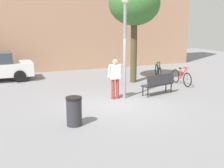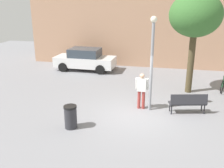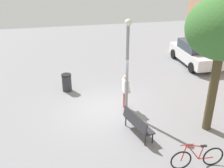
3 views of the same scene
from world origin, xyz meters
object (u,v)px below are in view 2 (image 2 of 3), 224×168
(bicycle_green, at_px, (224,84))
(trash_bin, at_px, (71,117))
(plaza_tree, at_px, (195,16))
(park_bench, at_px, (188,102))
(parked_car_white, at_px, (85,59))
(lamppost, at_px, (152,57))
(person_by_lamppost, at_px, (142,89))

(bicycle_green, bearing_deg, trash_bin, -138.50)
(plaza_tree, xyz_separation_m, bicycle_green, (1.93, 0.66, -3.63))
(park_bench, height_order, plaza_tree, plaza_tree)
(bicycle_green, xyz_separation_m, parked_car_white, (-8.82, 2.51, 0.39))
(lamppost, distance_m, trash_bin, 4.23)
(person_by_lamppost, xyz_separation_m, park_bench, (2.05, -0.11, -0.42))
(lamppost, relative_size, park_bench, 2.49)
(plaza_tree, relative_size, bicycle_green, 3.04)
(trash_bin, bearing_deg, bicycle_green, 41.50)
(park_bench, bearing_deg, bicycle_green, 58.82)
(person_by_lamppost, distance_m, park_bench, 2.10)
(person_by_lamppost, bearing_deg, trash_bin, -135.04)
(lamppost, height_order, trash_bin, lamppost)
(parked_car_white, bearing_deg, trash_bin, -75.55)
(park_bench, height_order, parked_car_white, parked_car_white)
(lamppost, distance_m, park_bench, 2.54)
(lamppost, height_order, bicycle_green, lamppost)
(park_bench, relative_size, parked_car_white, 0.39)
(person_by_lamppost, bearing_deg, bicycle_green, 39.28)
(person_by_lamppost, distance_m, bicycle_green, 5.45)
(lamppost, bearing_deg, bicycle_green, 42.69)
(person_by_lamppost, xyz_separation_m, plaza_tree, (2.26, 2.77, 3.04))
(lamppost, relative_size, person_by_lamppost, 2.48)
(lamppost, xyz_separation_m, bicycle_green, (3.80, 3.50, -2.08))
(bicycle_green, height_order, trash_bin, bicycle_green)
(lamppost, bearing_deg, trash_bin, -140.14)
(plaza_tree, height_order, trash_bin, plaza_tree)
(park_bench, xyz_separation_m, trash_bin, (-4.52, -2.35, -0.08))
(lamppost, relative_size, bicycle_green, 2.43)
(parked_car_white, height_order, trash_bin, parked_car_white)
(plaza_tree, xyz_separation_m, trash_bin, (-4.73, -5.24, -3.55))
(bicycle_green, distance_m, parked_car_white, 9.18)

